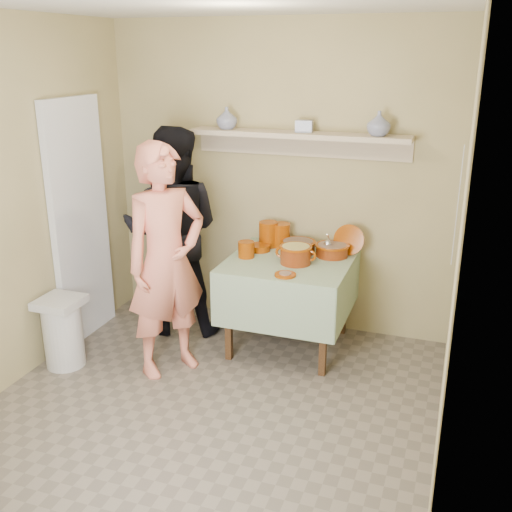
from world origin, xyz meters
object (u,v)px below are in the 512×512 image
at_px(trash_bin, 63,332).
at_px(person_cook, 166,261).
at_px(person_helper, 173,232).
at_px(serving_table, 290,273).
at_px(cazuela_rice, 296,253).

bearing_deg(trash_bin, person_cook, 15.92).
relative_size(person_helper, serving_table, 1.82).
relative_size(person_cook, person_helper, 0.99).
bearing_deg(person_helper, cazuela_rice, 160.89).
distance_m(person_helper, serving_table, 1.07).
relative_size(serving_table, cazuela_rice, 2.95).
bearing_deg(cazuela_rice, person_cook, -144.42).
bearing_deg(trash_bin, serving_table, 29.83).
bearing_deg(person_cook, trash_bin, 139.86).
distance_m(person_cook, person_helper, 0.73).
height_order(person_cook, serving_table, person_cook).
height_order(person_cook, person_helper, person_helper).
xyz_separation_m(person_cook, serving_table, (0.75, 0.66, -0.23)).
relative_size(serving_table, trash_bin, 1.74).
bearing_deg(person_cook, serving_table, -14.63).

